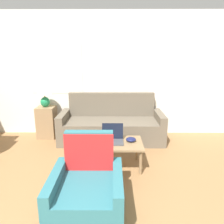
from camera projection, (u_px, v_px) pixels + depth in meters
wall_back at (94, 75)px, 4.68m from camera, size 6.74×0.06×2.60m
couch at (111, 126)px, 4.53m from camera, size 2.09×0.81×0.94m
armchair at (87, 193)px, 2.38m from camera, size 0.76×0.79×0.87m
side_table at (47, 122)px, 4.65m from camera, size 0.37×0.37×0.66m
table_lamp at (45, 94)px, 4.50m from camera, size 0.31×0.31×0.45m
coffee_table at (113, 145)px, 3.39m from camera, size 0.92×0.59×0.41m
laptop at (113, 138)px, 3.40m from camera, size 0.33×0.32×0.26m
cup_navy at (96, 143)px, 3.22m from camera, size 0.10×0.10×0.10m
cup_yellow at (96, 137)px, 3.47m from camera, size 0.08×0.08×0.09m
snack_bowl at (131, 139)px, 3.41m from camera, size 0.16×0.16×0.06m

